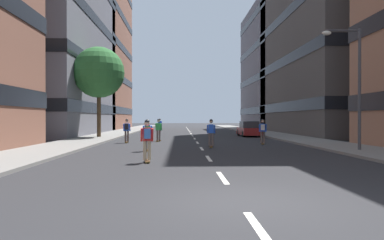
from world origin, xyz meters
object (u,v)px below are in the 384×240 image
skater_6 (159,129)px  skater_3 (160,124)px  street_tree_near (99,73)px  skater_1 (263,130)px  skater_2 (127,129)px  parked_car_near (249,129)px  streetlamp_right (353,75)px  skater_4 (147,138)px  skater_5 (211,132)px  skater_0 (148,133)px

skater_6 → skater_3: bearing=93.1°
skater_3 → street_tree_near: bearing=-106.6°
skater_1 → street_tree_near: bearing=149.7°
skater_2 → skater_3: bearing=86.9°
parked_car_near → streetlamp_right: (2.31, -16.23, 3.44)m
skater_2 → skater_3: 21.65m
parked_car_near → skater_1: size_ratio=2.47×
skater_3 → skater_6: bearing=-86.9°
skater_2 → street_tree_near: bearing=119.9°
streetlamp_right → skater_1: 7.39m
skater_4 → skater_3: bearing=92.4°
skater_5 → skater_6: same height
parked_car_near → skater_2: 14.01m
parked_car_near → skater_4: size_ratio=2.47×
skater_5 → skater_6: size_ratio=1.00×
skater_2 → skater_6: same height
skater_1 → skater_3: (-8.57, 23.32, -0.03)m
streetlamp_right → skater_6: streetlamp_right is taller
skater_0 → skater_1: size_ratio=1.00×
skater_0 → skater_6: 7.81m
street_tree_near → skater_5: size_ratio=4.61×
skater_1 → skater_5: same height
street_tree_near → parked_car_near: bearing=10.9°
skater_0 → skater_1: 8.92m
parked_car_near → skater_6: 11.34m
streetlamp_right → street_tree_near: bearing=141.1°
skater_2 → skater_5: size_ratio=1.00×
street_tree_near → skater_1: 16.09m
street_tree_near → skater_0: bearing=-65.7°
skater_2 → skater_4: (2.59, -11.29, 0.00)m
skater_3 → streetlamp_right: bearing=-67.5°
skater_5 → street_tree_near: bearing=133.1°
streetlamp_right → parked_car_near: bearing=98.1°
skater_1 → skater_3: 24.85m
skater_3 → skater_4: 32.94m
street_tree_near → skater_6: street_tree_near is taller
skater_4 → skater_5: same height
parked_car_near → skater_3: size_ratio=2.47×
skater_1 → skater_2: 9.90m
skater_0 → skater_5: size_ratio=1.00×
skater_0 → skater_2: same height
street_tree_near → skater_4: 19.00m
skater_0 → skater_5: bearing=32.0°
skater_3 → skater_4: size_ratio=1.00×
skater_1 → skater_2: bearing=170.1°
skater_2 → skater_6: bearing=32.8°
street_tree_near → skater_6: size_ratio=4.61×
street_tree_near → skater_6: 8.86m
skater_1 → skater_2: same height
skater_1 → skater_3: bearing=110.2°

